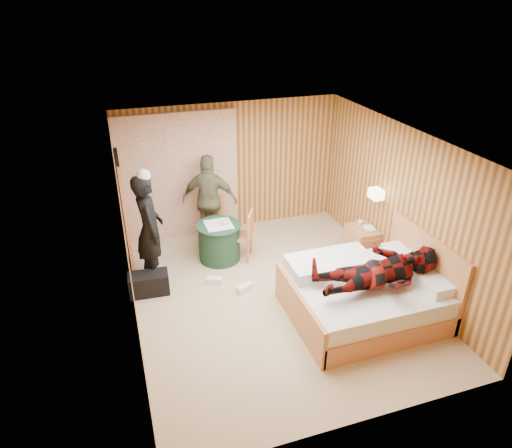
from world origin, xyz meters
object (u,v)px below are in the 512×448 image
object	(u,v)px
chair_near	(245,232)
round_table	(219,242)
bed	(366,294)
chair_far	(212,217)
woman_standing	(150,229)
nightstand	(362,242)
man_on_bed	(382,263)
wall_lamp	(376,194)
duffel_bag	(149,283)
man_at_table	(210,200)

from	to	relation	value
chair_near	round_table	bearing A→B (deg)	-77.43
bed	round_table	bearing A→B (deg)	127.63
chair_far	woman_standing	xyz separation A→B (m)	(-1.20, -0.90, 0.39)
nightstand	woman_standing	bearing A→B (deg)	173.28
chair_near	man_on_bed	bearing A→B (deg)	56.73
chair_near	woman_standing	size ratio (longest dim) A/B	0.49
chair_far	round_table	bearing A→B (deg)	-73.79
wall_lamp	chair_near	distance (m)	2.31
wall_lamp	woman_standing	xyz separation A→B (m)	(-3.64, 0.61, -0.37)
bed	chair_near	world-z (taller)	bed
duffel_bag	man_on_bed	size ratio (longest dim) A/B	0.35
wall_lamp	round_table	xyz separation A→B (m)	(-2.47, 0.90, -0.95)
round_table	man_at_table	world-z (taller)	man_at_table
round_table	woman_standing	bearing A→B (deg)	-166.36
man_at_table	nightstand	bearing A→B (deg)	173.31
chair_far	man_on_bed	bearing A→B (deg)	-42.36
man_on_bed	bed	bearing A→B (deg)	97.54
chair_near	wall_lamp	bearing A→B (deg)	96.62
chair_near	duffel_bag	bearing A→B (deg)	-44.99
bed	chair_far	bearing A→B (deg)	120.52
woman_standing	man_on_bed	distance (m)	3.56
round_table	chair_far	size ratio (longest dim) A/B	0.83
wall_lamp	chair_near	bearing A→B (deg)	158.93
wall_lamp	woman_standing	bearing A→B (deg)	170.42
man_on_bed	chair_near	bearing A→B (deg)	119.05
wall_lamp	duffel_bag	bearing A→B (deg)	176.35
round_table	duffel_bag	xyz separation A→B (m)	(-1.31, -0.66, -0.17)
bed	round_table	xyz separation A→B (m)	(-1.66, 2.16, 0.01)
chair_far	duffel_bag	world-z (taller)	chair_far
wall_lamp	duffel_bag	xyz separation A→B (m)	(-3.77, 0.24, -1.13)
man_on_bed	wall_lamp	bearing A→B (deg)	62.50
chair_far	duffel_bag	distance (m)	1.88
duffel_bag	man_at_table	world-z (taller)	man_at_table
chair_far	man_on_bed	xyz separation A→B (m)	(1.67, -3.00, 0.47)
nightstand	chair_near	xyz separation A→B (m)	(-1.99, 0.59, 0.23)
wall_lamp	man_at_table	distance (m)	2.94
round_table	chair_near	bearing A→B (deg)	-15.11
wall_lamp	chair_near	world-z (taller)	wall_lamp
wall_lamp	chair_far	world-z (taller)	wall_lamp
duffel_bag	bed	bearing A→B (deg)	-23.17
chair_far	duffel_bag	xyz separation A→B (m)	(-1.33, -1.28, -0.37)
duffel_bag	round_table	bearing A→B (deg)	30.33
round_table	man_on_bed	distance (m)	3.00
wall_lamp	man_at_table	world-z (taller)	man_at_table
chair_far	man_at_table	bearing A→B (deg)	149.10
wall_lamp	bed	size ratio (longest dim) A/B	0.12
chair_near	duffel_bag	world-z (taller)	chair_near
wall_lamp	nightstand	xyz separation A→B (m)	(-0.04, 0.19, -1.01)
chair_far	duffel_bag	bearing A→B (deg)	-117.58
chair_far	woman_standing	world-z (taller)	woman_standing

